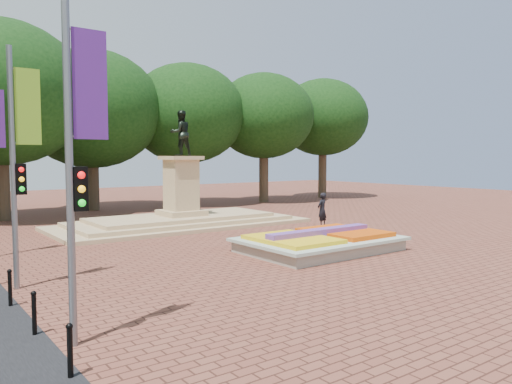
# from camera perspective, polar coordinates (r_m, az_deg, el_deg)

# --- Properties ---
(ground) EXTENTS (90.00, 90.00, 0.00)m
(ground) POSITION_cam_1_polar(r_m,az_deg,el_deg) (21.56, 1.62, -6.25)
(ground) COLOR brown
(ground) RESTS_ON ground
(flower_bed) EXTENTS (6.30, 4.30, 0.91)m
(flower_bed) POSITION_cam_1_polar(r_m,az_deg,el_deg) (20.68, 7.32, -5.66)
(flower_bed) COLOR gray
(flower_bed) RESTS_ON ground
(monument) EXTENTS (14.00, 6.00, 6.40)m
(monument) POSITION_cam_1_polar(r_m,az_deg,el_deg) (28.10, -8.52, -2.08)
(monument) COLOR tan
(monument) RESTS_ON ground
(tree_row_back) EXTENTS (44.80, 8.80, 10.43)m
(tree_row_back) POSITION_cam_1_polar(r_m,az_deg,el_deg) (38.07, -12.64, 8.18)
(tree_row_back) COLOR #382C1F
(tree_row_back) RESTS_ON ground
(banner_poles) EXTENTS (0.88, 11.17, 7.00)m
(banner_poles) POSITION_cam_1_polar(r_m,az_deg,el_deg) (15.67, -25.41, 3.76)
(banner_poles) COLOR slate
(banner_poles) RESTS_ON ground
(bollard_row) EXTENTS (0.12, 13.12, 0.98)m
(bollard_row) POSITION_cam_1_polar(r_m,az_deg,el_deg) (15.72, -27.16, -8.60)
(bollard_row) COLOR black
(bollard_row) RESTS_ON ground
(pedestrian) EXTENTS (0.78, 0.62, 1.88)m
(pedestrian) POSITION_cam_1_polar(r_m,az_deg,el_deg) (27.79, 7.56, -2.02)
(pedestrian) COLOR black
(pedestrian) RESTS_ON ground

